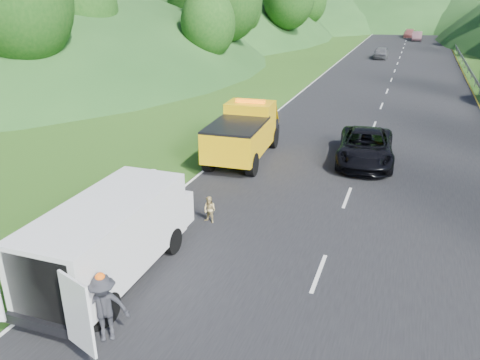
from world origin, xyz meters
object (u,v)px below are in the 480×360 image
at_px(woman, 158,213).
at_px(child, 210,223).
at_px(passing_suv, 364,162).
at_px(spare_tire, 96,324).
at_px(suitcase, 121,208).
at_px(white_van, 112,235).
at_px(worker, 108,339).
at_px(tow_truck, 244,132).

height_order(woman, child, woman).
bearing_deg(passing_suv, woman, -132.92).
height_order(woman, spare_tire, woman).
xyz_separation_m(woman, suitcase, (-1.22, -0.59, 0.29)).
bearing_deg(suitcase, passing_suv, 49.08).
distance_m(white_van, worker, 3.14).
bearing_deg(spare_tire, white_van, 110.43).
distance_m(child, spare_tire, 6.26).
xyz_separation_m(white_van, woman, (-0.99, 4.24, -1.40)).
relative_size(white_van, child, 6.86).
bearing_deg(passing_suv, suitcase, -135.67).
bearing_deg(child, tow_truck, 111.89).
height_order(white_van, worker, white_van).
height_order(white_van, spare_tire, white_van).
xyz_separation_m(woman, spare_tire, (1.76, -6.30, 0.00)).
height_order(tow_truck, child, tow_truck).
relative_size(white_van, suitcase, 12.00).
bearing_deg(white_van, spare_tire, -70.56).
height_order(child, spare_tire, child).
distance_m(tow_truck, woman, 7.43).
bearing_deg(tow_truck, white_van, -93.44).
height_order(worker, suitcase, worker).
height_order(white_van, suitcase, white_van).
distance_m(woman, suitcase, 1.39).
xyz_separation_m(white_van, child, (1.25, 4.17, -1.40)).
bearing_deg(spare_tire, woman, 105.57).
distance_m(spare_tire, passing_suv, 15.88).
height_order(tow_truck, spare_tire, tow_truck).
distance_m(suitcase, passing_suv, 12.34).
xyz_separation_m(tow_truck, suitcase, (-2.18, -7.83, -1.08)).
xyz_separation_m(woman, worker, (2.38, -6.68, 0.00)).
bearing_deg(suitcase, worker, -59.41).
xyz_separation_m(white_van, suitcase, (-2.21, 3.64, -1.11)).
bearing_deg(spare_tire, suitcase, 117.52).
xyz_separation_m(tow_truck, spare_tire, (0.80, -13.54, -1.37)).
height_order(white_van, child, white_van).
height_order(suitcase, spare_tire, suitcase).
distance_m(worker, suitcase, 7.08).
bearing_deg(white_van, tow_truck, 89.14).
bearing_deg(child, spare_tire, -82.47).
bearing_deg(worker, tow_truck, 63.35).
bearing_deg(child, white_van, -94.76).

